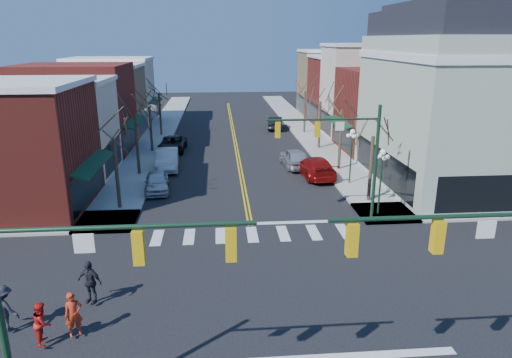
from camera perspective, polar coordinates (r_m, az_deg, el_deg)
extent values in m
plane|color=black|center=(20.92, 0.84, -13.86)|extent=(160.00, 160.00, 0.00)
cube|color=#9E9B93|center=(39.94, -14.63, 1.01)|extent=(3.50, 70.00, 0.15)
cube|color=#9E9B93|center=(40.72, 10.40, 1.59)|extent=(3.50, 70.00, 0.15)
cube|color=maroon|center=(33.31, -29.00, 3.22)|extent=(10.00, 8.50, 8.00)
cube|color=beige|center=(40.40, -24.65, 5.54)|extent=(10.00, 7.00, 7.50)
cube|color=maroon|center=(47.82, -21.61, 8.08)|extent=(10.00, 9.00, 8.50)
cube|color=#A08058|center=(55.75, -19.23, 9.09)|extent=(10.00, 7.50, 7.80)
cube|color=beige|center=(63.22, -17.57, 10.27)|extent=(10.00, 8.00, 8.20)
cube|color=maroon|center=(47.39, 16.85, 8.17)|extent=(10.00, 8.50, 8.00)
cube|color=beige|center=(54.49, 13.99, 10.53)|extent=(10.00, 7.00, 10.00)
cube|color=maroon|center=(61.68, 11.73, 10.69)|extent=(10.00, 8.00, 8.50)
cube|color=#A08058|center=(69.34, 9.89, 11.67)|extent=(10.00, 8.00, 9.00)
cube|color=#A6B49C|center=(37.54, 24.67, 7.49)|extent=(12.00, 14.00, 11.00)
cube|color=white|center=(37.18, 25.47, 13.71)|extent=(12.25, 14.25, 0.50)
cube|color=black|center=(37.18, 25.93, 17.23)|extent=(11.40, 13.40, 1.80)
cube|color=black|center=(37.23, 26.16, 18.91)|extent=(9.80, 11.80, 0.60)
cylinder|color=#14331E|center=(13.86, -29.08, -16.44)|extent=(0.20, 0.20, 7.20)
cylinder|color=#14331E|center=(11.57, -16.25, -5.78)|extent=(6.50, 0.12, 0.12)
cube|color=gold|center=(11.73, -14.45, -8.25)|extent=(0.28, 0.28, 0.90)
cube|color=gold|center=(11.55, -3.15, -8.10)|extent=(0.28, 0.28, 0.90)
cylinder|color=#14331E|center=(12.79, 23.33, -4.31)|extent=(6.50, 0.12, 0.12)
cube|color=gold|center=(12.84, 21.75, -6.68)|extent=(0.28, 0.28, 0.90)
cube|color=gold|center=(12.02, 11.91, -7.41)|extent=(0.28, 0.28, 0.90)
cylinder|color=#14331E|center=(27.81, 14.70, 1.60)|extent=(0.20, 0.20, 7.20)
cylinder|color=#14331E|center=(26.31, 8.41, 7.37)|extent=(6.50, 0.12, 0.12)
cube|color=gold|center=(26.33, 7.67, 6.19)|extent=(0.28, 0.28, 0.90)
cube|color=gold|center=(25.94, 2.72, 6.16)|extent=(0.28, 0.28, 0.90)
cylinder|color=#14331E|center=(29.51, 15.25, -0.80)|extent=(0.12, 0.12, 4.00)
sphere|color=white|center=(28.95, 15.58, 3.26)|extent=(0.36, 0.36, 0.36)
cylinder|color=#14331E|center=(35.44, 11.76, 2.42)|extent=(0.12, 0.12, 4.00)
sphere|color=white|center=(34.97, 11.98, 5.82)|extent=(0.36, 0.36, 0.36)
cylinder|color=#382B21|center=(30.76, -16.99, 0.52)|extent=(0.24, 0.24, 4.76)
cylinder|color=#382B21|center=(38.34, -14.63, 4.12)|extent=(0.24, 0.24, 5.04)
cylinder|color=#382B21|center=(46.12, -13.01, 6.05)|extent=(0.24, 0.24, 4.55)
cylinder|color=#382B21|center=(53.91, -11.88, 7.86)|extent=(0.24, 0.24, 4.90)
cylinder|color=#382B21|center=(31.75, 14.14, 1.12)|extent=(0.24, 0.24, 4.62)
cylinder|color=#382B21|center=(39.10, 10.48, 4.74)|extent=(0.24, 0.24, 5.18)
cylinder|color=#382B21|center=(46.75, 7.95, 6.65)|extent=(0.24, 0.24, 4.83)
cylinder|color=#382B21|center=(54.46, 6.13, 8.26)|extent=(0.24, 0.24, 4.97)
imported|color=#BDBCC1|center=(34.27, -12.29, -0.34)|extent=(2.14, 4.41, 1.45)
imported|color=silver|center=(40.01, -11.04, 2.45)|extent=(2.19, 5.34, 1.72)
imported|color=black|center=(46.29, -10.41, 4.31)|extent=(2.69, 5.43, 1.48)
imported|color=maroon|center=(37.34, 7.38, 1.52)|extent=(2.87, 5.90, 1.65)
imported|color=silver|center=(40.00, 4.86, 2.67)|extent=(2.34, 5.08, 1.69)
imported|color=black|center=(57.16, 2.42, 7.03)|extent=(2.29, 4.95, 1.57)
imported|color=#B82C13|center=(18.83, -21.84, -15.42)|extent=(0.76, 0.67, 1.75)
imported|color=red|center=(18.91, -25.15, -15.93)|extent=(0.75, 0.89, 1.63)
imported|color=#22222A|center=(20.66, -20.08, -11.96)|extent=(1.19, 0.82, 1.88)
imported|color=#222129|center=(20.20, -28.94, -13.94)|extent=(1.35, 1.08, 1.83)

